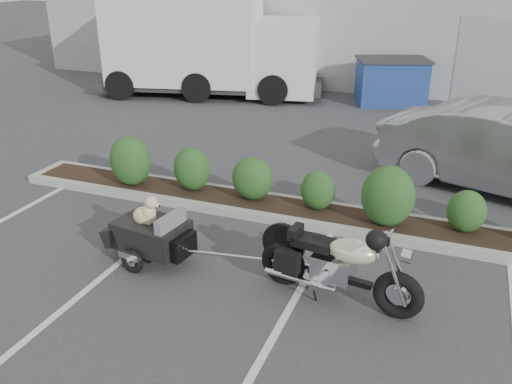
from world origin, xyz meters
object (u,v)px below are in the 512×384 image
(motorcycle, at_px, (337,266))
(pet_trailer, at_px, (151,233))
(delivery_truck, at_px, (209,45))
(dumpster, at_px, (391,81))

(motorcycle, xyz_separation_m, pet_trailer, (-2.78, 0.03, -0.06))
(pet_trailer, bearing_deg, delivery_truck, 119.12)
(pet_trailer, xyz_separation_m, delivery_truck, (-3.91, 10.17, 1.15))
(motorcycle, bearing_deg, pet_trailer, -172.45)
(motorcycle, bearing_deg, delivery_truck, 131.36)
(motorcycle, bearing_deg, dumpster, 102.95)
(motorcycle, height_order, dumpster, dumpster)
(motorcycle, xyz_separation_m, dumpster, (-0.94, 11.06, 0.19))
(dumpster, xyz_separation_m, delivery_truck, (-5.75, -0.87, 0.89))
(pet_trailer, distance_m, dumpster, 11.19)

